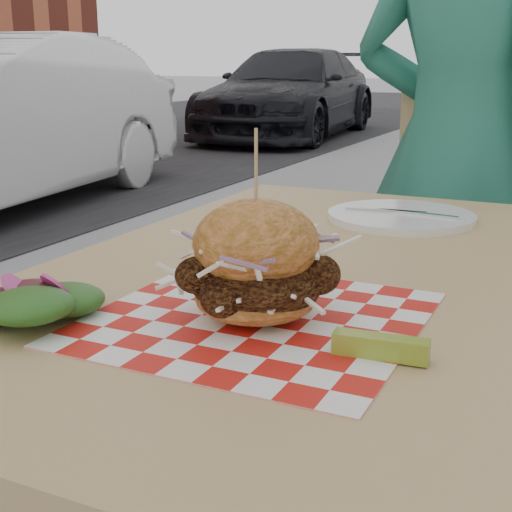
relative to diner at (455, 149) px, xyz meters
The scene contains 9 objects.
diner is the anchor object (origin of this frame).
car_dark 8.17m from the diner, 115.79° to the left, with size 1.67×4.10×1.19m, color black.
patio_table 1.00m from the diner, 88.76° to the right, with size 0.80×1.20×0.75m.
patio_chair 0.26m from the diner, 19.08° to the left, with size 0.51×0.52×0.95m.
paper_liner 1.22m from the diner, 89.88° to the right, with size 0.36×0.36×0.00m, color red.
sandwich 1.22m from the diner, 89.88° to the right, with size 0.19×0.19×0.21m.
pickle_spear 1.28m from the diner, 82.71° to the right, with size 0.10×0.02×0.02m, color #8FAC32.
side_salad 1.35m from the diner, 99.60° to the right, with size 0.14×0.13×0.05m.
place_setting 0.64m from the diner, 88.08° to the right, with size 0.27×0.27×0.02m.
Camera 1 is at (0.29, -1.18, 1.04)m, focal length 50.00 mm.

